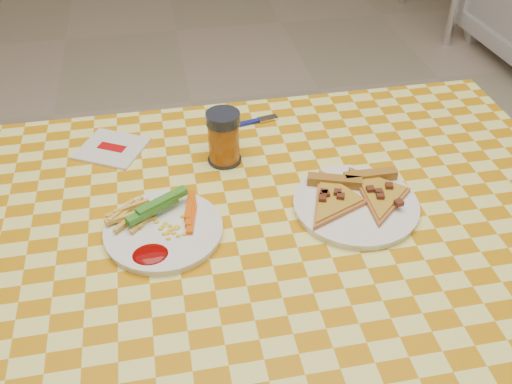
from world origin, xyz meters
The scene contains 8 objects.
table centered at (0.00, 0.00, 0.68)m, with size 1.28×0.88×0.76m.
plate_left centered at (-0.17, 0.01, 0.76)m, with size 0.21×0.21×0.01m, color white.
plate_right centered at (0.18, 0.01, 0.76)m, with size 0.23×0.23×0.01m, color white.
fries_veggies centered at (-0.18, 0.02, 0.78)m, with size 0.18×0.17×0.04m.
pizza_slices centered at (0.19, 0.03, 0.78)m, with size 0.25×0.23×0.02m.
drink_glass centered at (-0.04, 0.21, 0.81)m, with size 0.07×0.07×0.11m.
napkin centered at (-0.27, 0.29, 0.76)m, with size 0.17×0.17×0.01m.
fork centered at (0.04, 0.34, 0.76)m, with size 0.15×0.04×0.01m.
Camera 1 is at (-0.15, -0.75, 1.45)m, focal length 40.00 mm.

